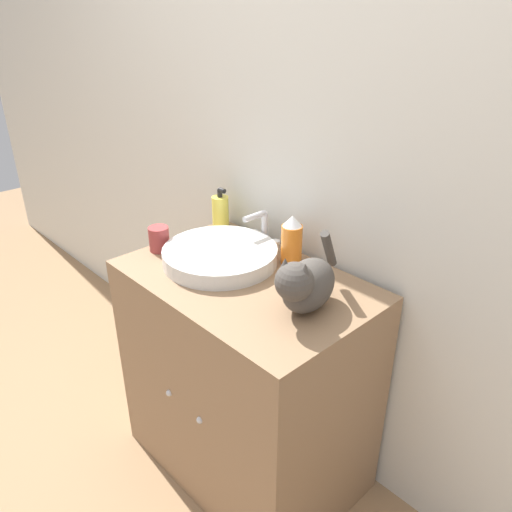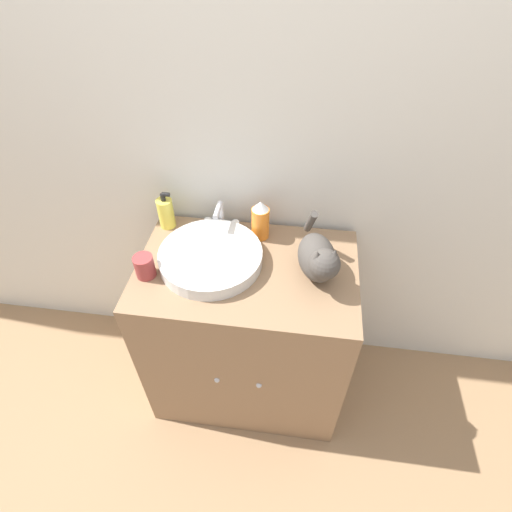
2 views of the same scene
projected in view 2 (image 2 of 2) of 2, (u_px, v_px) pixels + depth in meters
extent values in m
plane|color=#997551|center=(241.00, 430.00, 1.90)|extent=(8.00, 8.00, 0.00)
cube|color=silver|center=(258.00, 126.00, 1.45)|extent=(6.00, 0.05, 2.50)
cube|color=#8C6B4C|center=(248.00, 332.00, 1.81)|extent=(0.84, 0.54, 0.83)
sphere|color=silver|center=(217.00, 380.00, 1.59)|extent=(0.02, 0.02, 0.02)
sphere|color=silver|center=(259.00, 386.00, 1.57)|extent=(0.02, 0.02, 0.02)
cylinder|color=silver|center=(211.00, 257.00, 1.52)|extent=(0.40, 0.40, 0.05)
cylinder|color=silver|center=(221.00, 215.00, 1.65)|extent=(0.02, 0.02, 0.13)
cylinder|color=silver|center=(218.00, 210.00, 1.57)|extent=(0.02, 0.10, 0.02)
cylinder|color=white|center=(208.00, 223.00, 1.68)|extent=(0.03, 0.03, 0.03)
cylinder|color=white|center=(235.00, 225.00, 1.67)|extent=(0.03, 0.03, 0.03)
ellipsoid|color=#47423D|center=(317.00, 257.00, 1.45)|extent=(0.18, 0.24, 0.15)
sphere|color=#47423D|center=(324.00, 264.00, 1.35)|extent=(0.13, 0.13, 0.11)
cone|color=#47423D|center=(317.00, 256.00, 1.32)|extent=(0.04, 0.04, 0.04)
cone|color=#47423D|center=(335.00, 254.00, 1.32)|extent=(0.04, 0.04, 0.04)
cylinder|color=#47423D|center=(311.00, 221.00, 1.50)|extent=(0.05, 0.10, 0.14)
cylinder|color=#EADB4C|center=(166.00, 213.00, 1.65)|extent=(0.07, 0.07, 0.13)
cylinder|color=black|center=(163.00, 197.00, 1.60)|extent=(0.02, 0.02, 0.03)
cylinder|color=black|center=(166.00, 195.00, 1.58)|extent=(0.03, 0.02, 0.02)
cylinder|color=orange|center=(260.00, 223.00, 1.60)|extent=(0.07, 0.07, 0.14)
cone|color=white|center=(260.00, 206.00, 1.54)|extent=(0.07, 0.07, 0.04)
cylinder|color=#9E3838|center=(145.00, 266.00, 1.46)|extent=(0.07, 0.07, 0.09)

